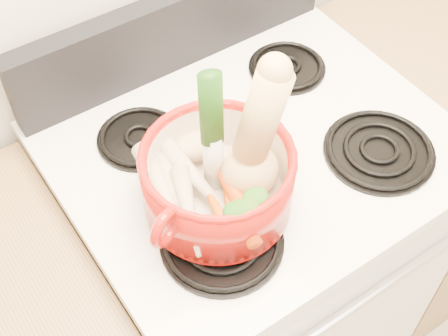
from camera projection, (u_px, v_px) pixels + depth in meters
stove_body at (248, 265)px, 1.65m from camera, size 0.76×0.65×0.92m
cooktop at (255, 148)px, 1.28m from camera, size 0.78×0.67×0.03m
control_backsplash at (176, 30)px, 1.35m from camera, size 0.76×0.05×0.18m
oven_handle at (354, 308)px, 1.22m from camera, size 0.60×0.02×0.02m
burner_front_left at (222, 241)px, 1.11m from camera, size 0.22×0.22×0.02m
burner_front_right at (379, 150)px, 1.24m from camera, size 0.22×0.22×0.02m
burner_back_left at (139, 137)px, 1.27m from camera, size 0.17×0.17×0.02m
burner_back_right at (287, 66)px, 1.40m from camera, size 0.17×0.17×0.02m
dutch_oven at (218, 180)px, 1.10m from camera, size 0.36×0.36×0.13m
pot_handle_left at (166, 227)px, 0.98m from camera, size 0.08×0.05×0.08m
pot_handle_right at (262, 110)px, 1.15m from camera, size 0.08×0.05×0.08m
squash at (252, 138)px, 1.04m from camera, size 0.19×0.15×0.28m
leek at (213, 132)px, 1.05m from camera, size 0.06×0.07×0.27m
ginger at (195, 146)px, 1.17m from camera, size 0.11×0.09×0.05m
parsnip_0 at (178, 200)px, 1.09m from camera, size 0.09×0.23×0.06m
parsnip_1 at (165, 193)px, 1.09m from camera, size 0.08×0.22×0.06m
parsnip_2 at (192, 174)px, 1.11m from camera, size 0.07×0.22×0.06m
parsnip_3 at (189, 210)px, 1.06m from camera, size 0.10×0.17×0.05m
carrot_0 at (230, 204)px, 1.09m from camera, size 0.10×0.16×0.05m
carrot_1 at (218, 211)px, 1.08m from camera, size 0.05×0.14×0.04m
carrot_2 at (228, 185)px, 1.10m from camera, size 0.05×0.19×0.05m
carrot_3 at (240, 214)px, 1.06m from camera, size 0.06×0.14×0.04m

